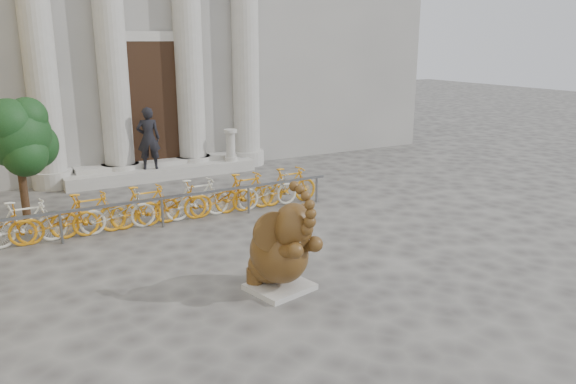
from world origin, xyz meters
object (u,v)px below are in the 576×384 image
bike_rack (158,204)px  tree (18,137)px  elephant_statue (281,251)px  pedestrian (148,138)px

bike_rack → tree: 3.50m
elephant_statue → pedestrian: 9.04m
bike_rack → tree: bearing=149.9°
tree → pedestrian: bearing=36.9°
elephant_statue → pedestrian: pedestrian is taller
elephant_statue → tree: bearing=106.7°
bike_rack → pedestrian: bearing=76.3°
tree → pedestrian: (3.77, 2.84, -0.77)m
bike_rack → tree: tree is taller
elephant_statue → pedestrian: (0.30, 9.01, 0.59)m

